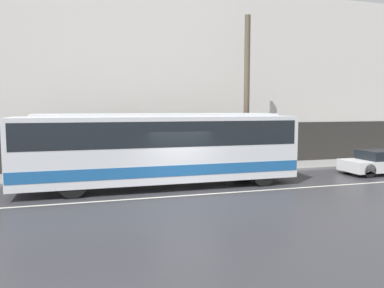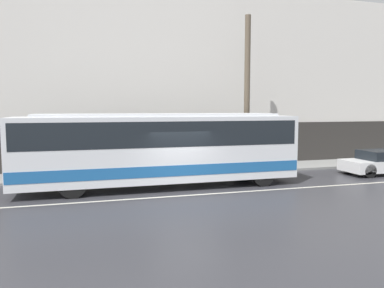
% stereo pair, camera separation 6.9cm
% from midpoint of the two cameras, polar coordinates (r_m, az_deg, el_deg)
% --- Properties ---
extents(ground_plane, '(60.00, 60.00, 0.00)m').
position_cam_midpoint_polar(ground_plane, '(14.95, -0.94, -7.87)').
color(ground_plane, '#333338').
extents(sidewalk, '(60.00, 2.74, 0.12)m').
position_cam_midpoint_polar(sidewalk, '(20.07, -4.99, -4.28)').
color(sidewalk, gray).
rests_on(sidewalk, ground_plane).
extents(building_facade, '(60.00, 0.35, 10.32)m').
position_cam_midpoint_polar(building_facade, '(21.33, -5.90, 9.54)').
color(building_facade, silver).
rests_on(building_facade, ground_plane).
extents(lane_stripe, '(54.00, 0.14, 0.01)m').
position_cam_midpoint_polar(lane_stripe, '(14.95, -0.94, -7.86)').
color(lane_stripe, beige).
rests_on(lane_stripe, ground_plane).
extents(transit_bus, '(12.09, 2.50, 3.22)m').
position_cam_midpoint_polar(transit_bus, '(16.33, -4.76, -0.30)').
color(transit_bus, silver).
rests_on(transit_bus, ground_plane).
extents(sedan_white_front, '(4.37, 1.76, 1.26)m').
position_cam_midpoint_polar(sedan_white_front, '(22.15, 27.14, -2.52)').
color(sedan_white_front, silver).
rests_on(sedan_white_front, ground_plane).
extents(utility_pole_near, '(0.31, 0.31, 8.23)m').
position_cam_midpoint_polar(utility_pole_near, '(20.46, 8.47, 7.61)').
color(utility_pole_near, brown).
rests_on(utility_pole_near, sidewalk).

